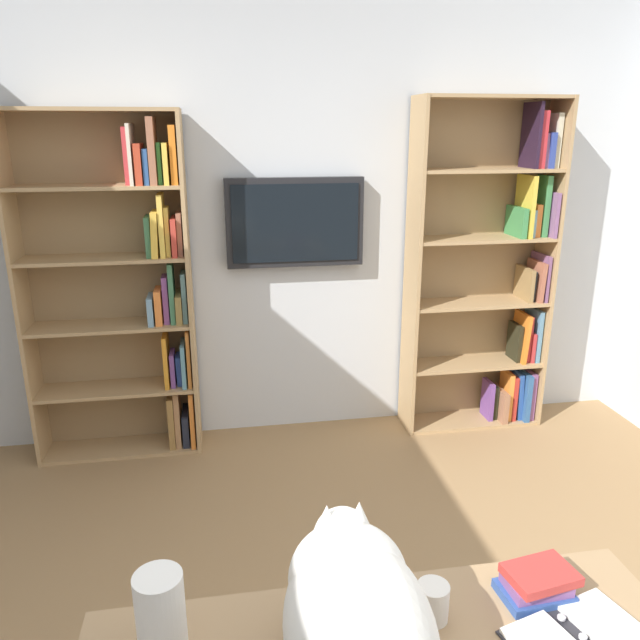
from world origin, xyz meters
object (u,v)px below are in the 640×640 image
object	(u,v)px
wall_mounted_tv	(295,223)
cat	(355,613)
bookshelf_right	(129,288)
desk_book_stack	(537,584)
bookshelf_left	(494,279)
paper_towel_roll	(161,619)
open_binder	(582,640)
coffee_mug	(433,602)

from	to	relation	value
wall_mounted_tv	cat	distance (m)	2.65
bookshelf_right	desk_book_stack	size ratio (longest dim) A/B	10.05
bookshelf_left	bookshelf_right	world-z (taller)	bookshelf_left
cat	paper_towel_roll	xyz separation A→B (m)	(0.41, -0.12, -0.06)
desk_book_stack	bookshelf_left	bearing A→B (deg)	-112.16
wall_mounted_tv	cat	xyz separation A→B (m)	(0.22, 2.60, -0.45)
bookshelf_right	cat	distance (m)	2.64
bookshelf_right	cat	xyz separation A→B (m)	(-0.76, 2.52, -0.11)
open_binder	paper_towel_roll	xyz separation A→B (m)	(0.96, -0.12, 0.11)
bookshelf_right	desk_book_stack	distance (m)	2.70
bookshelf_left	open_binder	world-z (taller)	bookshelf_left
bookshelf_right	coffee_mug	xyz separation A→B (m)	(-0.99, 2.39, -0.23)
bookshelf_left	open_binder	bearing A→B (deg)	69.76
paper_towel_roll	open_binder	bearing A→B (deg)	173.04
bookshelf_left	paper_towel_roll	distance (m)	3.06
open_binder	coffee_mug	bearing A→B (deg)	-22.64
bookshelf_right	open_binder	size ratio (longest dim) A/B	5.31
bookshelf_left	wall_mounted_tv	bearing A→B (deg)	-3.75
desk_book_stack	open_binder	bearing A→B (deg)	101.59
wall_mounted_tv	open_binder	xyz separation A→B (m)	(-0.33, 2.60, -0.61)
bookshelf_left	desk_book_stack	xyz separation A→B (m)	(0.96, 2.36, -0.20)
bookshelf_right	open_binder	distance (m)	2.85
cat	coffee_mug	world-z (taller)	cat
open_binder	desk_book_stack	xyz separation A→B (m)	(0.03, -0.16, 0.03)
bookshelf_right	desk_book_stack	bearing A→B (deg)	118.39
paper_towel_roll	desk_book_stack	world-z (taller)	paper_towel_roll
bookshelf_left	bookshelf_right	size ratio (longest dim) A/B	1.04
bookshelf_left	cat	world-z (taller)	bookshelf_left
cat	coffee_mug	size ratio (longest dim) A/B	6.52
wall_mounted_tv	paper_towel_roll	world-z (taller)	wall_mounted_tv
cat	bookshelf_right	bearing A→B (deg)	-73.23
coffee_mug	cat	bearing A→B (deg)	30.62
paper_towel_roll	desk_book_stack	distance (m)	0.93
bookshelf_left	cat	bearing A→B (deg)	59.60
cat	open_binder	world-z (taller)	cat
bookshelf_right	open_binder	bearing A→B (deg)	117.44
cat	coffee_mug	xyz separation A→B (m)	(-0.23, -0.13, -0.13)
paper_towel_roll	cat	bearing A→B (deg)	164.15
cat	open_binder	distance (m)	0.57
bookshelf_right	desk_book_stack	world-z (taller)	bookshelf_right
bookshelf_left	cat	xyz separation A→B (m)	(1.48, 2.52, -0.07)
bookshelf_right	coffee_mug	bearing A→B (deg)	112.47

